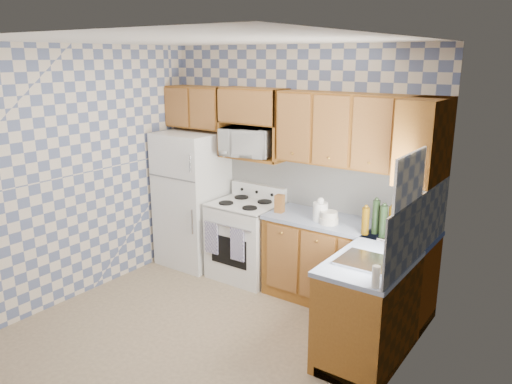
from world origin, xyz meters
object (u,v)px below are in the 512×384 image
stove_body (246,241)px  refrigerator (193,199)px  electric_kettle (320,212)px  microwave (248,142)px

stove_body → refrigerator: bearing=-178.2°
stove_body → electric_kettle: electric_kettle is taller
refrigerator → microwave: 1.09m
refrigerator → stove_body: size_ratio=1.87×
microwave → electric_kettle: bearing=-25.0°
stove_body → electric_kettle: bearing=-4.5°
refrigerator → stove_body: refrigerator is taller
refrigerator → microwave: microwave is taller
refrigerator → electric_kettle: (1.83, -0.06, 0.18)m
microwave → electric_kettle: 1.25m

